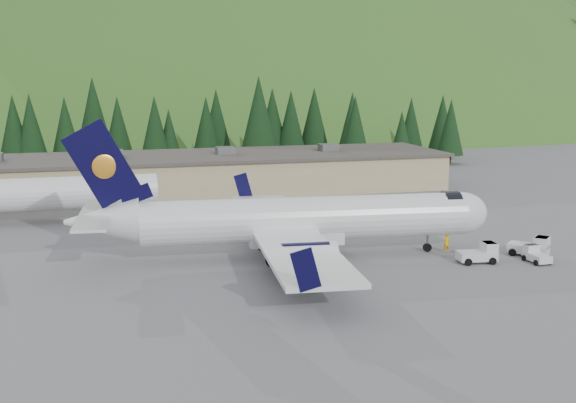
{
  "coord_description": "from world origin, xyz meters",
  "views": [
    {
      "loc": [
        -18.42,
        -59.62,
        16.26
      ],
      "look_at": [
        0.0,
        6.0,
        4.0
      ],
      "focal_mm": 45.0,
      "sensor_mm": 36.0,
      "label": 1
    }
  ],
  "objects_px": {
    "baggage_tug_b": "(532,247)",
    "ramp_worker": "(446,243)",
    "terminal_building": "(190,173)",
    "baggage_tug_a": "(480,253)",
    "baggage_tug_c": "(535,255)",
    "airliner": "(294,221)",
    "second_airliner": "(26,193)"
  },
  "relations": [
    {
      "from": "baggage_tug_b",
      "to": "terminal_building",
      "type": "bearing_deg",
      "value": 167.99
    },
    {
      "from": "baggage_tug_b",
      "to": "terminal_building",
      "type": "relative_size",
      "value": 0.05
    },
    {
      "from": "baggage_tug_c",
      "to": "ramp_worker",
      "type": "xyz_separation_m",
      "value": [
        -5.84,
        5.15,
        0.29
      ]
    },
    {
      "from": "baggage_tug_c",
      "to": "terminal_building",
      "type": "bearing_deg",
      "value": 27.58
    },
    {
      "from": "second_airliner",
      "to": "baggage_tug_a",
      "type": "xyz_separation_m",
      "value": [
        38.9,
        -27.79,
        -2.54
      ]
    },
    {
      "from": "airliner",
      "to": "baggage_tug_c",
      "type": "distance_m",
      "value": 21.19
    },
    {
      "from": "baggage_tug_b",
      "to": "ramp_worker",
      "type": "height_order",
      "value": "baggage_tug_b"
    },
    {
      "from": "baggage_tug_c",
      "to": "ramp_worker",
      "type": "distance_m",
      "value": 7.79
    },
    {
      "from": "airliner",
      "to": "second_airliner",
      "type": "height_order",
      "value": "airliner"
    },
    {
      "from": "ramp_worker",
      "to": "baggage_tug_c",
      "type": "bearing_deg",
      "value": 130.69
    },
    {
      "from": "baggage_tug_a",
      "to": "second_airliner",
      "type": "bearing_deg",
      "value": 151.26
    },
    {
      "from": "baggage_tug_b",
      "to": "ramp_worker",
      "type": "bearing_deg",
      "value": -157.54
    },
    {
      "from": "baggage_tug_c",
      "to": "terminal_building",
      "type": "height_order",
      "value": "terminal_building"
    },
    {
      "from": "baggage_tug_a",
      "to": "baggage_tug_b",
      "type": "xyz_separation_m",
      "value": [
        5.65,
        0.74,
        0.04
      ]
    },
    {
      "from": "airliner",
      "to": "baggage_tug_b",
      "type": "height_order",
      "value": "airliner"
    },
    {
      "from": "airliner",
      "to": "ramp_worker",
      "type": "relative_size",
      "value": 20.67
    },
    {
      "from": "baggage_tug_b",
      "to": "terminal_building",
      "type": "xyz_separation_m",
      "value": [
        -24.64,
        43.05,
        1.8
      ]
    },
    {
      "from": "baggage_tug_a",
      "to": "ramp_worker",
      "type": "xyz_separation_m",
      "value": [
        -1.12,
        4.0,
        0.13
      ]
    },
    {
      "from": "baggage_tug_b",
      "to": "ramp_worker",
      "type": "distance_m",
      "value": 7.52
    },
    {
      "from": "airliner",
      "to": "baggage_tug_a",
      "type": "relative_size",
      "value": 10.91
    },
    {
      "from": "baggage_tug_a",
      "to": "airliner",
      "type": "bearing_deg",
      "value": 165.44
    },
    {
      "from": "terminal_building",
      "to": "ramp_worker",
      "type": "distance_m",
      "value": 43.65
    },
    {
      "from": "baggage_tug_a",
      "to": "baggage_tug_c",
      "type": "relative_size",
      "value": 1.32
    },
    {
      "from": "airliner",
      "to": "baggage_tug_c",
      "type": "bearing_deg",
      "value": -13.98
    },
    {
      "from": "baggage_tug_a",
      "to": "ramp_worker",
      "type": "bearing_deg",
      "value": 112.43
    },
    {
      "from": "baggage_tug_b",
      "to": "ramp_worker",
      "type": "xyz_separation_m",
      "value": [
        -6.77,
        3.26,
        0.09
      ]
    },
    {
      "from": "baggage_tug_b",
      "to": "baggage_tug_a",
      "type": "bearing_deg",
      "value": -124.37
    },
    {
      "from": "baggage_tug_c",
      "to": "second_airliner",
      "type": "bearing_deg",
      "value": 56.2
    },
    {
      "from": "airliner",
      "to": "baggage_tug_b",
      "type": "bearing_deg",
      "value": -8.37
    },
    {
      "from": "baggage_tug_b",
      "to": "terminal_building",
      "type": "height_order",
      "value": "terminal_building"
    },
    {
      "from": "baggage_tug_a",
      "to": "baggage_tug_c",
      "type": "distance_m",
      "value": 4.86
    },
    {
      "from": "baggage_tug_c",
      "to": "terminal_building",
      "type": "distance_m",
      "value": 50.85
    }
  ]
}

